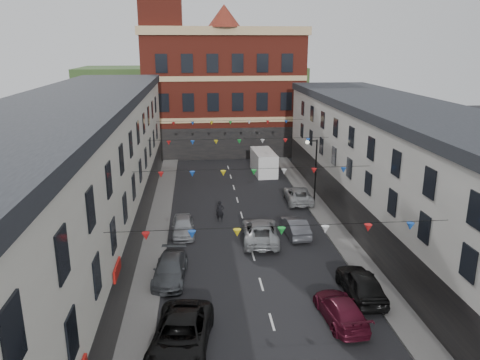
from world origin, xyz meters
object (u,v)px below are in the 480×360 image
object	(u,v)px
car_right_c	(341,309)
car_right_f	(298,195)
car_right_e	(295,227)
white_van	(264,162)
moving_car	(260,231)
car_left_c	(181,336)
pedestrian	(220,211)
car_right_d	(361,283)
street_lamp	(313,163)
car_left_d	(170,269)
car_left_e	(183,226)

from	to	relation	value
car_right_c	car_right_f	size ratio (longest dim) A/B	0.92
car_right_e	white_van	size ratio (longest dim) A/B	0.75
car_right_f	moving_car	world-z (taller)	moving_car
car_left_c	car_right_f	world-z (taller)	car_left_c
moving_car	car_left_c	bearing A→B (deg)	70.56
pedestrian	car_right_d	bearing A→B (deg)	-54.18
street_lamp	car_right_d	world-z (taller)	street_lamp
car_right_c	pedestrian	world-z (taller)	pedestrian
car_right_c	car_right_f	xyz separation A→B (m)	(1.90, 19.16, 0.03)
street_lamp	car_right_c	bearing A→B (deg)	-99.20
pedestrian	car_left_d	bearing A→B (deg)	-105.42
car_right_d	pedestrian	xyz separation A→B (m)	(-7.40, 12.59, 0.06)
car_left_c	pedestrian	size ratio (longest dim) A/B	3.29
street_lamp	car_left_e	xyz separation A→B (m)	(-11.42, -5.79, -3.20)
white_van	car_left_d	bearing A→B (deg)	-113.61
car_left_c	car_left_d	world-z (taller)	car_left_c
car_left_d	car_right_c	xyz separation A→B (m)	(9.10, -5.42, -0.02)
car_left_e	car_right_e	world-z (taller)	car_left_e
white_van	car_right_d	bearing A→B (deg)	-88.82
car_right_c	street_lamp	bearing A→B (deg)	-103.51
car_right_c	car_right_e	world-z (taller)	car_right_e
street_lamp	moving_car	world-z (taller)	street_lamp
car_left_e	car_right_c	xyz separation A→B (m)	(8.47, -12.43, -0.04)
car_right_c	car_left_d	bearing A→B (deg)	-35.09
car_right_c	car_right_d	world-z (taller)	car_right_d
car_left_e	street_lamp	bearing A→B (deg)	25.07
car_right_c	car_right_d	xyz separation A→B (m)	(1.90, 2.31, 0.15)
car_left_d	car_right_d	bearing A→B (deg)	-11.16
car_right_c	white_van	xyz separation A→B (m)	(0.20, 29.40, 0.59)
street_lamp	car_right_e	size ratio (longest dim) A/B	1.42
car_left_e	pedestrian	bearing A→B (deg)	38.01
street_lamp	white_van	xyz separation A→B (m)	(-2.75, 11.18, -2.66)
car_right_e	white_van	bearing A→B (deg)	-94.27
car_left_d	pedestrian	distance (m)	10.14
car_right_c	moving_car	bearing A→B (deg)	-79.76
car_left_c	car_right_e	size ratio (longest dim) A/B	1.37
street_lamp	white_van	distance (m)	11.82
car_left_c	moving_car	world-z (taller)	car_left_c
car_left_e	white_van	world-z (taller)	white_van
moving_car	pedestrian	xyz separation A→B (m)	(-2.73, 4.21, 0.12)
car_right_f	car_right_e	bearing A→B (deg)	78.48
car_left_d	car_left_e	size ratio (longest dim) A/B	1.14
car_right_c	car_right_d	distance (m)	2.99
street_lamp	car_left_c	size ratio (longest dim) A/B	1.04
car_left_d	white_van	distance (m)	25.72
street_lamp	car_left_e	bearing A→B (deg)	-153.10
car_right_d	moving_car	distance (m)	9.60
car_left_e	car_right_e	bearing A→B (deg)	-7.87
street_lamp	pedestrian	xyz separation A→B (m)	(-8.45, -3.32, -3.02)
car_left_c	white_van	distance (m)	32.25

